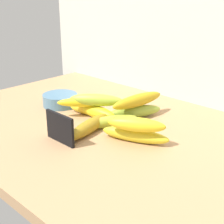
# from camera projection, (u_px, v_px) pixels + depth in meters

# --- Properties ---
(counter_top) EXTENTS (1.10, 0.76, 0.03)m
(counter_top) POSITION_uv_depth(u_px,v_px,m) (97.00, 129.00, 1.03)
(counter_top) COLOR tan
(counter_top) RESTS_ON ground
(back_wall) EXTENTS (1.30, 0.02, 0.70)m
(back_wall) POSITION_uv_depth(u_px,v_px,m) (174.00, 11.00, 1.17)
(back_wall) COLOR beige
(back_wall) RESTS_ON ground
(chalkboard_sign) EXTENTS (0.11, 0.02, 0.08)m
(chalkboard_sign) POSITION_uv_depth(u_px,v_px,m) (60.00, 129.00, 0.90)
(chalkboard_sign) COLOR black
(chalkboard_sign) RESTS_ON counter_top
(fruit_bowl) EXTENTS (0.12, 0.12, 0.04)m
(fruit_bowl) POSITION_uv_depth(u_px,v_px,m) (60.00, 100.00, 1.18)
(fruit_bowl) COLOR teal
(fruit_bowl) RESTS_ON counter_top
(banana_0) EXTENTS (0.12, 0.18, 0.04)m
(banana_0) POSITION_uv_depth(u_px,v_px,m) (135.00, 112.00, 1.08)
(banana_0) COLOR #94AF38
(banana_0) RESTS_ON counter_top
(banana_1) EXTENTS (0.19, 0.11, 0.04)m
(banana_1) POSITION_uv_depth(u_px,v_px,m) (135.00, 135.00, 0.91)
(banana_1) COLOR yellow
(banana_1) RESTS_ON counter_top
(banana_2) EXTENTS (0.08, 0.21, 0.04)m
(banana_2) POSITION_uv_depth(u_px,v_px,m) (89.00, 126.00, 0.97)
(banana_2) COLOR #A07C1B
(banana_2) RESTS_ON counter_top
(banana_3) EXTENTS (0.15, 0.05, 0.04)m
(banana_3) POSITION_uv_depth(u_px,v_px,m) (97.00, 112.00, 1.07)
(banana_3) COLOR yellow
(banana_3) RESTS_ON counter_top
(banana_4) EXTENTS (0.19, 0.06, 0.04)m
(banana_4) POSITION_uv_depth(u_px,v_px,m) (129.00, 128.00, 0.96)
(banana_4) COLOR gold
(banana_4) RESTS_ON counter_top
(banana_5) EXTENTS (0.16, 0.07, 0.03)m
(banana_5) POSITION_uv_depth(u_px,v_px,m) (90.00, 110.00, 1.10)
(banana_5) COLOR yellow
(banana_5) RESTS_ON counter_top
(banana_6) EXTENTS (0.11, 0.19, 0.04)m
(banana_6) POSITION_uv_depth(u_px,v_px,m) (109.00, 122.00, 1.01)
(banana_6) COLOR #A6B534
(banana_6) RESTS_ON counter_top
(banana_7) EXTENTS (0.07, 0.21, 0.04)m
(banana_7) POSITION_uv_depth(u_px,v_px,m) (138.00, 100.00, 1.06)
(banana_7) COLOR gold
(banana_7) RESTS_ON banana_0
(banana_8) EXTENTS (0.15, 0.17, 0.03)m
(banana_8) POSITION_uv_depth(u_px,v_px,m) (87.00, 102.00, 1.08)
(banana_8) COLOR yellow
(banana_8) RESTS_ON banana_5
(banana_9) EXTENTS (0.16, 0.11, 0.04)m
(banana_9) POSITION_uv_depth(u_px,v_px,m) (136.00, 124.00, 0.88)
(banana_9) COLOR yellow
(banana_9) RESTS_ON banana_1
(banana_10) EXTENTS (0.17, 0.13, 0.04)m
(banana_10) POSITION_uv_depth(u_px,v_px,m) (96.00, 100.00, 1.06)
(banana_10) COLOR #A0BC36
(banana_10) RESTS_ON banana_3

